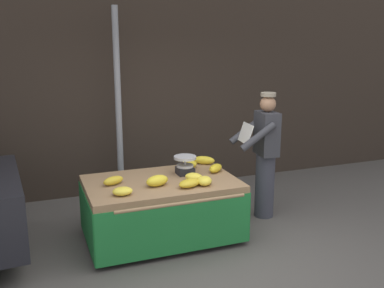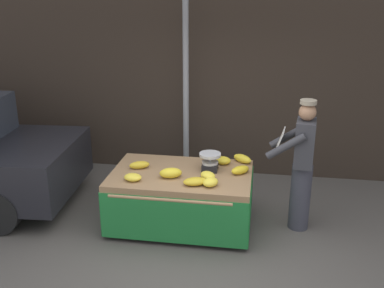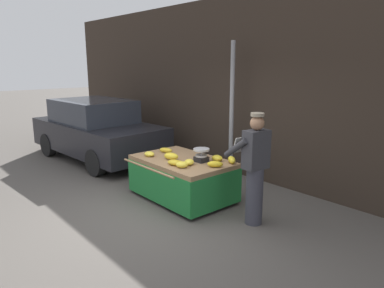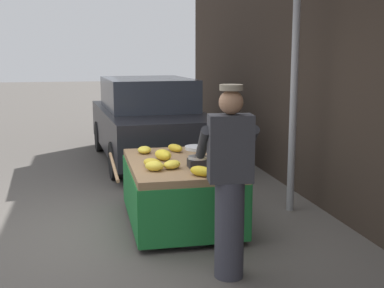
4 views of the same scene
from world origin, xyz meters
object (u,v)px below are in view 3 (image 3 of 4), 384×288
(banana_bunch_0, at_px, (217,158))
(banana_bunch_1, at_px, (232,160))
(banana_bunch_3, at_px, (166,150))
(banana_bunch_8, at_px, (189,162))
(banana_bunch_2, at_px, (149,154))
(banana_bunch_4, at_px, (171,156))
(vendor_person, at_px, (255,168))
(street_pole, at_px, (232,112))
(banana_bunch_7, at_px, (215,164))
(parked_car, at_px, (97,130))
(banana_cart, at_px, (182,169))
(weighing_scale, at_px, (201,155))
(banana_bunch_5, at_px, (182,165))
(banana_bunch_6, at_px, (175,163))

(banana_bunch_0, height_order, banana_bunch_1, banana_bunch_1)
(banana_bunch_3, distance_m, banana_bunch_8, 0.95)
(banana_bunch_2, bearing_deg, banana_bunch_8, 12.02)
(banana_bunch_4, distance_m, vendor_person, 1.64)
(street_pole, height_order, banana_bunch_8, street_pole)
(banana_bunch_1, height_order, banana_bunch_7, banana_bunch_1)
(banana_bunch_8, relative_size, parked_car, 0.05)
(banana_bunch_1, distance_m, banana_bunch_4, 1.07)
(street_pole, height_order, banana_bunch_3, street_pole)
(banana_bunch_3, xyz_separation_m, banana_bunch_4, (0.46, -0.23, 0.01))
(banana_cart, relative_size, banana_bunch_8, 8.40)
(banana_bunch_0, relative_size, vendor_person, 0.12)
(vendor_person, bearing_deg, banana_bunch_0, 168.17)
(banana_bunch_3, bearing_deg, parked_car, 179.06)
(banana_bunch_4, xyz_separation_m, parked_car, (-3.46, 0.28, -0.05))
(parked_car, bearing_deg, banana_bunch_8, -3.63)
(banana_bunch_0, bearing_deg, weighing_scale, -121.41)
(banana_bunch_0, relative_size, banana_bunch_2, 0.94)
(weighing_scale, distance_m, vendor_person, 1.15)
(banana_bunch_5, bearing_deg, street_pole, 108.58)
(banana_bunch_1, relative_size, banana_bunch_3, 1.09)
(banana_bunch_0, bearing_deg, banana_bunch_5, -96.42)
(banana_bunch_5, distance_m, banana_bunch_6, 0.18)
(weighing_scale, relative_size, parked_car, 0.07)
(banana_bunch_0, distance_m, banana_bunch_5, 0.73)
(banana_bunch_7, xyz_separation_m, banana_bunch_8, (-0.39, -0.23, -0.00))
(banana_bunch_1, xyz_separation_m, banana_bunch_5, (-0.34, -0.82, -0.00))
(banana_bunch_3, bearing_deg, weighing_scale, 5.25)
(banana_bunch_1, bearing_deg, banana_bunch_8, -122.18)
(banana_bunch_5, distance_m, banana_bunch_7, 0.54)
(weighing_scale, height_order, banana_bunch_8, weighing_scale)
(street_pole, xyz_separation_m, banana_bunch_7, (0.94, -1.38, -0.63))
(banana_bunch_2, xyz_separation_m, banana_bunch_8, (0.90, 0.19, 0.00))
(banana_bunch_0, bearing_deg, street_pole, 122.37)
(weighing_scale, bearing_deg, banana_bunch_7, -7.58)
(banana_cart, distance_m, banana_bunch_4, 0.33)
(banana_bunch_6, bearing_deg, banana_bunch_3, 153.64)
(banana_bunch_5, relative_size, banana_bunch_8, 0.95)
(street_pole, bearing_deg, banana_bunch_2, -100.98)
(weighing_scale, bearing_deg, banana_bunch_4, -145.64)
(banana_bunch_0, bearing_deg, vendor_person, -11.83)
(street_pole, relative_size, banana_bunch_7, 10.99)
(weighing_scale, bearing_deg, parked_car, -179.49)
(banana_bunch_4, relative_size, vendor_person, 0.16)
(banana_bunch_5, distance_m, vendor_person, 1.21)
(street_pole, distance_m, banana_bunch_7, 1.78)
(parked_car, bearing_deg, street_pole, 22.01)
(weighing_scale, height_order, banana_bunch_7, weighing_scale)
(banana_bunch_4, bearing_deg, vendor_person, 11.89)
(banana_bunch_5, bearing_deg, banana_bunch_0, 83.58)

